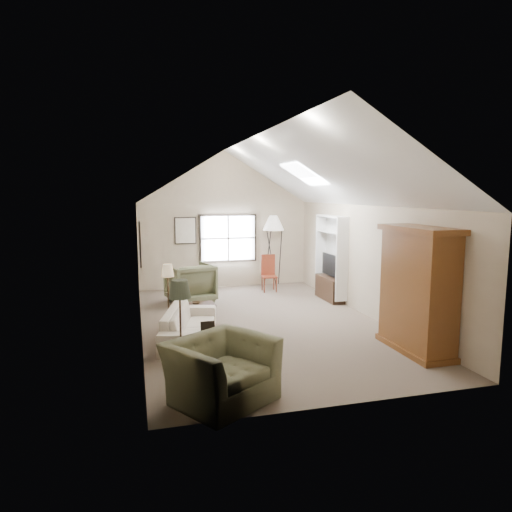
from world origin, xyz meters
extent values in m
cube|color=#6A5A4B|center=(0.00, 0.00, 0.00)|extent=(5.00, 8.00, 0.01)
cube|color=tan|center=(0.00, 4.00, 1.25)|extent=(5.00, 0.01, 2.50)
cube|color=tan|center=(0.00, -4.00, 1.25)|extent=(5.00, 0.01, 2.50)
cube|color=tan|center=(-2.50, 0.00, 1.25)|extent=(0.01, 8.00, 2.50)
cube|color=tan|center=(2.50, 0.00, 1.25)|extent=(0.01, 8.00, 2.50)
cube|color=black|center=(0.10, 3.96, 1.45)|extent=(1.72, 0.08, 1.42)
cube|color=black|center=(-2.47, 0.30, 1.75)|extent=(0.68, 0.04, 0.88)
cube|color=black|center=(-1.15, 3.97, 1.70)|extent=(0.62, 0.04, 0.78)
cube|color=brown|center=(2.18, -2.40, 1.10)|extent=(0.60, 1.50, 2.20)
cube|color=white|center=(2.34, 1.60, 1.15)|extent=(0.32, 1.30, 2.10)
cube|color=#382316|center=(2.32, 1.60, 0.30)|extent=(0.34, 1.18, 0.60)
cube|color=black|center=(2.32, 1.60, 0.92)|extent=(0.05, 0.90, 0.55)
imported|color=beige|center=(-1.63, -0.81, 0.31)|extent=(1.34, 2.25, 0.62)
imported|color=#595A3F|center=(-1.52, -3.44, 0.42)|extent=(1.69, 1.64, 0.84)
imported|color=#656949|center=(-1.24, 2.24, 0.50)|extent=(1.31, 1.33, 1.00)
cube|color=#372116|center=(-1.35, 0.37, 0.20)|extent=(0.82, 0.49, 0.41)
imported|color=#372416|center=(-1.35, 0.37, 0.43)|extent=(0.20, 0.20, 0.05)
cylinder|color=#321F14|center=(-1.53, -2.41, 0.26)|extent=(0.65, 0.65, 0.53)
cube|color=maroon|center=(1.08, 2.98, 0.52)|extent=(0.44, 0.44, 1.04)
camera|label=1|loc=(-2.57, -9.20, 2.78)|focal=32.00mm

